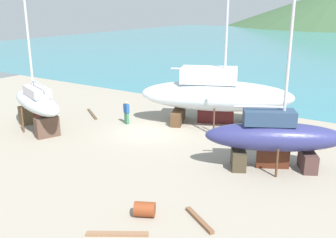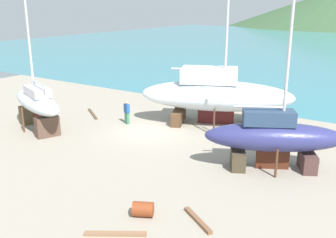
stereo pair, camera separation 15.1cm
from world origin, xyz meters
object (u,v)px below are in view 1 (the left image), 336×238
Objects in this scene: sailboat_large_starboard at (215,94)px; worker at (127,112)px; sailboat_mid_port at (37,103)px; barrel_tipped_right at (318,140)px; barrel_tar_black at (145,209)px; sailboat_far_slipway at (274,136)px.

sailboat_large_starboard is 9.64× the size of worker.
barrel_tipped_right is at bearing -136.08° from sailboat_mid_port.
barrel_tar_black is (12.68, -5.01, -1.57)m from sailboat_mid_port.
sailboat_mid_port reaches higher than barrel_tar_black.
sailboat_far_slipway reaches higher than worker.
sailboat_far_slipway is (6.02, -5.39, -0.39)m from sailboat_large_starboard.
sailboat_large_starboard reaches higher than sailboat_far_slipway.
sailboat_large_starboard reaches higher than worker.
sailboat_large_starboard reaches higher than barrel_tar_black.
sailboat_mid_port is 13.72m from barrel_tar_black.
sailboat_far_slipway is at bearing 69.63° from barrel_tar_black.
sailboat_large_starboard reaches higher than sailboat_mid_port.
sailboat_large_starboard is at bearing 104.35° from barrel_tar_black.
barrel_tar_black is 12.76m from barrel_tipped_right.
barrel_tar_black is at bearing 179.23° from sailboat_mid_port.
barrel_tipped_right is (7.25, -0.67, -1.78)m from sailboat_large_starboard.
sailboat_mid_port is at bearing -25.71° from worker.
worker is 2.02× the size of barrel_tar_black.
barrel_tipped_right is (1.23, 4.72, -1.39)m from sailboat_far_slipway.
sailboat_large_starboard is 7.50m from barrel_tipped_right.
barrel_tipped_right is at bearing -28.78° from sailboat_large_starboard.
sailboat_far_slipway is (15.43, 2.39, -0.10)m from sailboat_mid_port.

